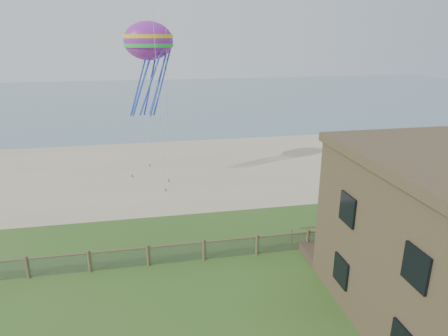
{
  "coord_description": "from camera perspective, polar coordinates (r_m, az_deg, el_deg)",
  "views": [
    {
      "loc": [
        -2.58,
        -13.06,
        11.78
      ],
      "look_at": [
        1.51,
        8.0,
        4.58
      ],
      "focal_mm": 32.0,
      "sensor_mm": 36.0,
      "label": 1
    }
  ],
  "objects": [
    {
      "name": "picnic_table",
      "position": [
        24.01,
        18.21,
        -10.69
      ],
      "size": [
        2.14,
        1.68,
        0.86
      ],
      "primitive_type": null,
      "rotation": [
        0.0,
        0.0,
        -0.07
      ],
      "color": "#4E3B2C",
      "rests_on": "ground"
    },
    {
      "name": "sand_beach",
      "position": [
        37.08,
        -6.42,
        -0.09
      ],
      "size": [
        72.0,
        20.0,
        0.02
      ],
      "primitive_type": "cube",
      "color": "tan",
      "rests_on": "ground"
    },
    {
      "name": "chainlink_fence",
      "position": [
        22.27,
        -2.88,
        -11.75
      ],
      "size": [
        36.2,
        0.2,
        1.25
      ],
      "primitive_type": null,
      "color": "brown",
      "rests_on": "ground"
    },
    {
      "name": "octopus_kite",
      "position": [
        30.67,
        -10.54,
        13.92
      ],
      "size": [
        3.59,
        2.56,
        7.31
      ],
      "primitive_type": null,
      "rotation": [
        0.0,
        0.0,
        -0.02
      ],
      "color": "#F32669"
    },
    {
      "name": "motel_deck",
      "position": [
        26.49,
        26.98,
        -9.44
      ],
      "size": [
        15.0,
        2.0,
        0.5
      ],
      "primitive_type": "cube",
      "color": "#4E3B2C",
      "rests_on": "ground"
    },
    {
      "name": "ocean",
      "position": [
        79.98,
        -9.14,
        9.85
      ],
      "size": [
        160.0,
        68.0,
        0.02
      ],
      "primitive_type": "cube",
      "color": "slate",
      "rests_on": "ground"
    }
  ]
}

